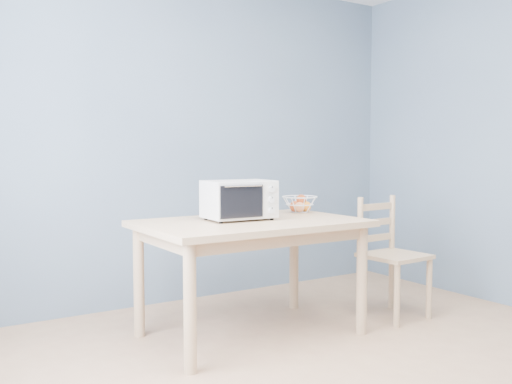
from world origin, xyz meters
TOP-DOWN VIEW (x-y plane):
  - room at (0.00, 0.00)m, footprint 4.01×4.51m
  - dining_table at (-0.05, 1.20)m, footprint 1.40×0.90m
  - toaster_oven at (-0.12, 1.27)m, footprint 0.45×0.33m
  - fruit_basket at (0.49, 1.41)m, footprint 0.33×0.33m
  - dining_chair at (1.02, 1.02)m, footprint 0.43×0.43m

SIDE VIEW (x-z plane):
  - dining_chair at x=1.02m, z-range -0.01..0.86m
  - dining_table at x=-0.05m, z-range 0.27..1.02m
  - fruit_basket at x=0.49m, z-range 0.75..0.88m
  - toaster_oven at x=-0.12m, z-range 0.76..1.01m
  - room at x=0.00m, z-range -0.01..2.61m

